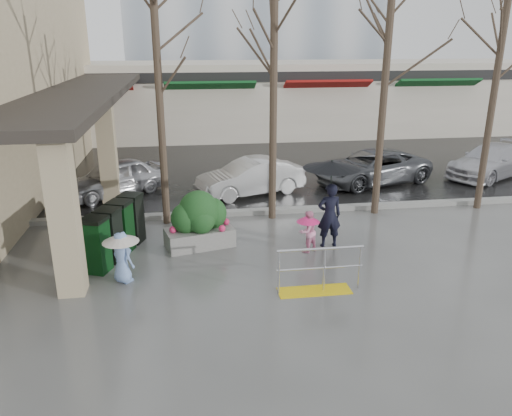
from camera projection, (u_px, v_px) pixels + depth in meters
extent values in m
plane|color=#51514F|center=(248.00, 271.00, 11.86)|extent=(120.00, 120.00, 0.00)
cube|color=black|center=(205.00, 123.00, 32.47)|extent=(120.00, 36.00, 0.01)
cube|color=gray|center=(232.00, 213.00, 15.58)|extent=(120.00, 0.30, 0.15)
cube|color=#2D2823|center=(84.00, 87.00, 17.54)|extent=(2.80, 18.00, 0.25)
cube|color=tan|center=(64.00, 217.00, 10.30)|extent=(0.55, 0.55, 3.50)
cube|color=tan|center=(107.00, 150.00, 16.39)|extent=(0.55, 0.55, 3.50)
cube|color=beige|center=(243.00, 99.00, 28.35)|extent=(34.00, 6.00, 4.00)
cube|color=maroon|center=(87.00, 90.00, 24.28)|extent=(4.50, 1.68, 0.87)
cube|color=#0F4C1E|center=(210.00, 89.00, 25.09)|extent=(4.50, 1.68, 0.87)
cube|color=maroon|center=(326.00, 87.00, 25.89)|extent=(4.50, 1.68, 0.87)
cube|color=#0F4C1E|center=(434.00, 86.00, 26.70)|extent=(4.50, 1.68, 0.87)
cube|color=black|center=(249.00, 77.00, 25.18)|extent=(34.00, 0.35, 0.50)
cube|color=yellow|center=(314.00, 291.00, 10.90)|extent=(1.60, 0.50, 0.02)
cylinder|color=silver|center=(279.00, 273.00, 10.64)|extent=(0.05, 0.05, 1.00)
cylinder|color=silver|center=(324.00, 270.00, 10.77)|extent=(0.05, 0.05, 1.00)
cylinder|color=silver|center=(360.00, 268.00, 10.88)|extent=(0.05, 0.05, 1.00)
cylinder|color=silver|center=(321.00, 249.00, 10.60)|extent=(1.90, 0.06, 0.06)
cylinder|color=silver|center=(320.00, 268.00, 10.74)|extent=(1.90, 0.04, 0.04)
cylinder|color=#382B21|center=(160.00, 108.00, 13.87)|extent=(0.22, 0.22, 6.80)
cylinder|color=#382B21|center=(273.00, 103.00, 14.26)|extent=(0.22, 0.22, 7.00)
cylinder|color=#382B21|center=(383.00, 109.00, 14.79)|extent=(0.22, 0.22, 6.50)
cylinder|color=#382B21|center=(494.00, 95.00, 15.14)|extent=(0.22, 0.22, 7.20)
imported|color=black|center=(329.00, 215.00, 12.99)|extent=(0.64, 0.43, 1.73)
cylinder|color=black|center=(331.00, 182.00, 12.71)|extent=(0.02, 0.02, 1.10)
cone|color=black|center=(332.00, 165.00, 12.56)|extent=(1.48, 1.48, 0.18)
sphere|color=black|center=(332.00, 161.00, 12.52)|extent=(0.05, 0.05, 0.05)
imported|color=pink|center=(308.00, 231.00, 12.78)|extent=(0.67, 0.62, 1.10)
cylinder|color=black|center=(308.00, 224.00, 12.72)|extent=(0.02, 0.02, 0.48)
cone|color=#F52678|center=(308.00, 218.00, 12.67)|extent=(0.60, 0.60, 0.18)
sphere|color=black|center=(308.00, 214.00, 12.63)|extent=(0.05, 0.05, 0.05)
imported|color=#799BD7|center=(122.00, 257.00, 11.15)|extent=(0.69, 0.68, 1.20)
cylinder|color=black|center=(121.00, 246.00, 11.06)|extent=(0.02, 0.02, 0.56)
cone|color=beige|center=(120.00, 238.00, 11.00)|extent=(0.82, 0.82, 0.18)
sphere|color=black|center=(120.00, 233.00, 10.97)|extent=(0.05, 0.05, 0.05)
cube|color=slate|center=(200.00, 237.00, 13.21)|extent=(1.91, 1.27, 0.49)
ellipsoid|color=#133D1B|center=(199.00, 212.00, 12.98)|extent=(1.07, 0.96, 1.12)
sphere|color=#133D1B|center=(186.00, 218.00, 12.89)|extent=(0.77, 0.77, 0.77)
sphere|color=#133D1B|center=(211.00, 213.00, 13.20)|extent=(0.81, 0.81, 0.81)
cube|color=#0D3A15|center=(96.00, 247.00, 11.65)|extent=(0.66, 0.66, 1.25)
cube|color=black|center=(93.00, 220.00, 11.43)|extent=(0.70, 0.70, 0.09)
cube|color=black|center=(109.00, 237.00, 12.23)|extent=(0.66, 0.66, 1.25)
cube|color=black|center=(107.00, 211.00, 12.01)|extent=(0.70, 0.70, 0.09)
cube|color=#0B3411|center=(121.00, 228.00, 12.80)|extent=(0.66, 0.66, 1.25)
cube|color=black|center=(119.00, 203.00, 12.58)|extent=(0.70, 0.70, 0.09)
cube|color=black|center=(132.00, 220.00, 13.38)|extent=(0.66, 0.66, 1.25)
cube|color=black|center=(130.00, 196.00, 13.16)|extent=(0.70, 0.70, 0.09)
imported|color=silver|center=(114.00, 178.00, 17.43)|extent=(3.90, 3.31, 1.26)
imported|color=silver|center=(250.00, 177.00, 17.48)|extent=(4.05, 2.51, 1.26)
imported|color=#4F5156|center=(372.00, 167.00, 18.88)|extent=(4.95, 3.34, 1.26)
imported|color=silver|center=(491.00, 161.00, 19.80)|extent=(4.66, 3.61, 1.26)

